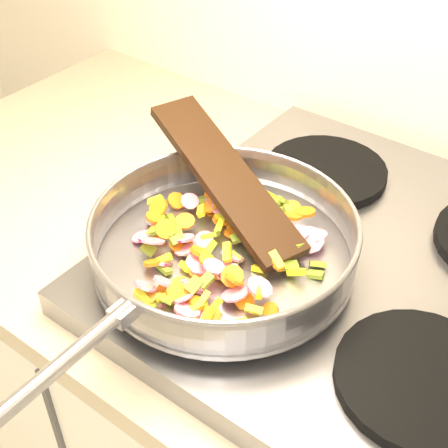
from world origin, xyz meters
The scene contains 7 objects.
cooktop centered at (-0.70, 1.67, 0.92)m, with size 0.60×0.60×0.04m, color #939399.
grate_fl centered at (-0.84, 1.52, 0.95)m, with size 0.19×0.19×0.02m, color black.
grate_fr centered at (-0.56, 1.52, 0.95)m, with size 0.19×0.19×0.02m, color black.
grate_bl centered at (-0.84, 1.81, 0.95)m, with size 0.19×0.19×0.02m, color black.
saute_pan centered at (-0.84, 1.54, 0.99)m, with size 0.38×0.55×0.06m.
vegetable_heap centered at (-0.85, 1.55, 0.97)m, with size 0.26×0.28×0.05m.
wooden_spatula centered at (-0.90, 1.62, 1.02)m, with size 0.30×0.07×0.01m, color black.
Camera 1 is at (-0.48, 1.07, 1.50)m, focal length 50.00 mm.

